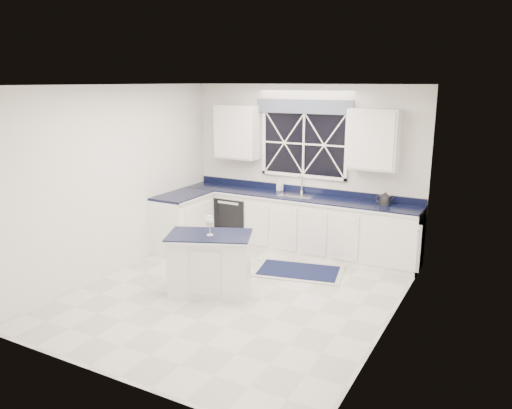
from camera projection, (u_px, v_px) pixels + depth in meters
The scene contains 13 objects.
ground at pixel (236, 293), 6.65m from camera, with size 4.50×4.50×0.00m, color beige.
back_wall at pixel (304, 168), 8.24m from camera, with size 4.00×0.10×2.70m, color silver.
base_cabinets at pixel (273, 224), 8.21m from camera, with size 3.99×1.60×0.90m.
countertop at pixel (296, 197), 8.09m from camera, with size 3.98×0.64×0.04m, color black.
dishwasher at pixel (238, 218), 8.72m from camera, with size 0.60×0.58×0.82m, color black.
window at pixel (304, 139), 8.09m from camera, with size 1.65×0.09×1.26m.
upper_cabinets at pixel (301, 135), 7.96m from camera, with size 3.10×0.34×0.90m.
faucet at pixel (301, 184), 8.21m from camera, with size 0.05×0.20×0.30m.
island at pixel (210, 263), 6.60m from camera, with size 1.24×1.02×0.80m.
rug at pixel (299, 271), 7.38m from camera, with size 1.43×1.04×0.02m.
kettle at pixel (385, 199), 7.48m from camera, with size 0.27×0.18×0.19m.
wine_glass at pixel (210, 222), 6.42m from camera, with size 0.11×0.11×0.26m.
soap_bottle at pixel (280, 185), 8.44m from camera, with size 0.09×0.09×0.19m, color silver.
Camera 1 is at (3.15, -5.30, 2.75)m, focal length 35.00 mm.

